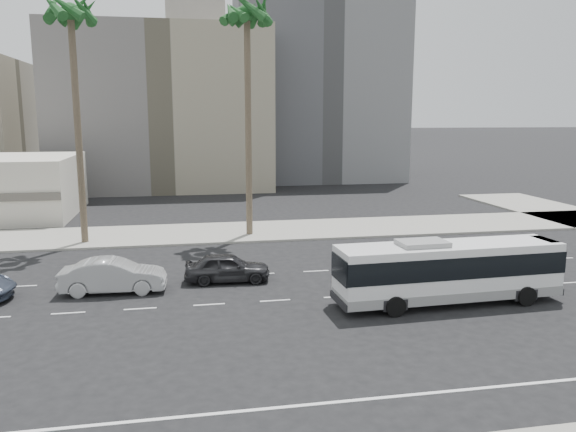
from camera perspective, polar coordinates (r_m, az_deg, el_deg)
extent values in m
plane|color=black|center=(27.65, 11.17, -7.67)|extent=(700.00, 700.00, 0.00)
cube|color=gray|center=(41.95, 3.34, -1.29)|extent=(120.00, 7.00, 0.15)
cube|color=slate|center=(69.43, -12.52, 10.41)|extent=(24.00, 18.00, 18.00)
cube|color=#55565A|center=(78.62, 2.67, 13.49)|extent=(20.00, 20.00, 26.00)
cube|color=#BAB09F|center=(274.85, -9.21, 12.83)|extent=(42.00, 42.00, 44.00)
cube|color=#BAB09F|center=(279.33, -9.44, 20.64)|extent=(26.00, 26.00, 32.00)
cube|color=#53575F|center=(261.63, 1.60, 15.95)|extent=(26.00, 26.00, 70.00)
cube|color=#53575F|center=(296.22, 5.20, 14.26)|extent=(22.00, 22.00, 60.00)
cube|color=silver|center=(26.35, 15.90, -5.18)|extent=(10.28, 2.63, 2.29)
cube|color=black|center=(26.27, 15.94, -4.53)|extent=(10.34, 2.69, 0.97)
cube|color=gray|center=(26.62, 15.80, -7.28)|extent=(10.30, 2.67, 0.44)
cube|color=gray|center=(25.50, 13.38, -2.72)|extent=(2.16, 1.49, 0.26)
cube|color=#262628|center=(28.58, 24.72, -2.46)|extent=(0.59, 1.60, 0.26)
cylinder|color=black|center=(27.33, 23.02, -7.55)|extent=(0.88, 0.26, 0.88)
cylinder|color=black|center=(29.14, 20.58, -6.31)|extent=(0.88, 0.26, 0.88)
cylinder|color=black|center=(24.51, 10.61, -8.90)|extent=(0.88, 0.26, 0.88)
cylinder|color=black|center=(26.51, 8.85, -7.38)|extent=(0.88, 0.26, 0.88)
imported|color=#272629|center=(28.98, -6.15, -5.19)|extent=(2.01, 4.42, 1.47)
imported|color=#A4A5A6|center=(28.35, -17.23, -5.78)|extent=(1.94, 5.00, 1.62)
cylinder|color=brown|center=(38.99, -4.03, 8.69)|extent=(0.41, 0.41, 14.81)
cylinder|color=brown|center=(38.72, -20.43, 7.81)|extent=(0.45, 0.45, 14.44)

